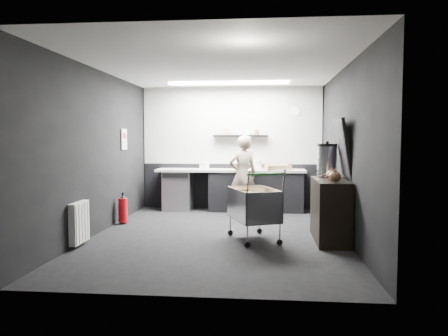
{
  "coord_description": "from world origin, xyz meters",
  "views": [
    {
      "loc": [
        0.75,
        -6.94,
        1.58
      ],
      "look_at": [
        0.05,
        0.4,
        1.07
      ],
      "focal_mm": 35.0,
      "sensor_mm": 36.0,
      "label": 1
    }
  ],
  "objects": [
    {
      "name": "radiator",
      "position": [
        -1.94,
        -0.9,
        0.35
      ],
      "size": [
        0.1,
        0.5,
        0.6
      ],
      "primitive_type": "cube",
      "color": "white",
      "rests_on": "wall_left"
    },
    {
      "name": "ceiling",
      "position": [
        0.0,
        0.0,
        2.7
      ],
      "size": [
        5.5,
        5.5,
        0.0
      ],
      "primitive_type": "plane",
      "rotation": [
        3.14,
        0.0,
        0.0
      ],
      "color": "white",
      "rests_on": "wall_back"
    },
    {
      "name": "wall_clock",
      "position": [
        1.4,
        2.72,
        2.15
      ],
      "size": [
        0.2,
        0.03,
        0.2
      ],
      "primitive_type": "cylinder",
      "rotation": [
        1.57,
        0.0,
        0.0
      ],
      "color": "white",
      "rests_on": "wall_back"
    },
    {
      "name": "prep_counter",
      "position": [
        0.14,
        2.42,
        0.46
      ],
      "size": [
        3.2,
        0.61,
        0.9
      ],
      "color": "black",
      "rests_on": "floor"
    },
    {
      "name": "person",
      "position": [
        0.3,
        1.97,
        0.82
      ],
      "size": [
        0.69,
        0.57,
        1.63
      ],
      "primitive_type": "imported",
      "rotation": [
        0.0,
        0.0,
        3.48
      ],
      "color": "#BFB397",
      "rests_on": "floor"
    },
    {
      "name": "floating_shelf",
      "position": [
        0.2,
        2.62,
        1.62
      ],
      "size": [
        1.2,
        0.22,
        0.04
      ],
      "primitive_type": "cube",
      "color": "black",
      "rests_on": "wall_back"
    },
    {
      "name": "pink_tub",
      "position": [
        0.58,
        2.42,
        1.0
      ],
      "size": [
        0.21,
        0.21,
        0.21
      ],
      "primitive_type": "cylinder",
      "color": "white",
      "rests_on": "prep_counter"
    },
    {
      "name": "cardboard_box",
      "position": [
        1.01,
        2.37,
        0.95
      ],
      "size": [
        0.6,
        0.51,
        0.1
      ],
      "primitive_type": "cube",
      "rotation": [
        0.0,
        0.0,
        0.25
      ],
      "color": "#9B7753",
      "rests_on": "prep_counter"
    },
    {
      "name": "white_container",
      "position": [
        -0.56,
        2.37,
        0.97
      ],
      "size": [
        0.2,
        0.18,
        0.15
      ],
      "primitive_type": "cube",
      "rotation": [
        0.0,
        0.0,
        -0.31
      ],
      "color": "white",
      "rests_on": "prep_counter"
    },
    {
      "name": "poster_red_band",
      "position": [
        -1.98,
        1.3,
        1.62
      ],
      "size": [
        0.02,
        0.22,
        0.1
      ],
      "primitive_type": "cube",
      "color": "red",
      "rests_on": "poster"
    },
    {
      "name": "shopping_cart",
      "position": [
        0.57,
        -0.27,
        0.52
      ],
      "size": [
        0.92,
        1.19,
        1.08
      ],
      "color": "silver",
      "rests_on": "floor"
    },
    {
      "name": "sideboard",
      "position": [
        1.76,
        -0.14,
        0.6
      ],
      "size": [
        0.54,
        1.25,
        1.88
      ],
      "color": "black",
      "rests_on": "floor"
    },
    {
      "name": "wall_left",
      "position": [
        -2.0,
        0.0,
        1.35
      ],
      "size": [
        0.0,
        5.5,
        5.5
      ],
      "primitive_type": "plane",
      "rotation": [
        1.57,
        0.0,
        1.57
      ],
      "color": "black",
      "rests_on": "floor"
    },
    {
      "name": "wall_front",
      "position": [
        0.0,
        -2.75,
        1.35
      ],
      "size": [
        5.5,
        0.0,
        5.5
      ],
      "primitive_type": "plane",
      "rotation": [
        -1.57,
        0.0,
        0.0
      ],
      "color": "black",
      "rests_on": "floor"
    },
    {
      "name": "dado_panel",
      "position": [
        0.0,
        2.73,
        0.5
      ],
      "size": [
        3.95,
        0.02,
        1.0
      ],
      "primitive_type": "cube",
      "color": "black",
      "rests_on": "wall_back"
    },
    {
      "name": "kitchen_wall_panel",
      "position": [
        0.0,
        2.73,
        1.85
      ],
      "size": [
        3.95,
        0.02,
        1.7
      ],
      "primitive_type": "cube",
      "color": "#B3B2AE",
      "rests_on": "wall_back"
    },
    {
      "name": "ceiling_strip",
      "position": [
        0.0,
        1.85,
        2.67
      ],
      "size": [
        2.4,
        0.2,
        0.04
      ],
      "primitive_type": "cube",
      "color": "white",
      "rests_on": "ceiling"
    },
    {
      "name": "fire_extinguisher",
      "position": [
        -1.85,
        0.79,
        0.27
      ],
      "size": [
        0.17,
        0.17,
        0.55
      ],
      "color": "red",
      "rests_on": "floor"
    },
    {
      "name": "poster",
      "position": [
        -1.98,
        1.3,
        1.55
      ],
      "size": [
        0.02,
        0.3,
        0.4
      ],
      "primitive_type": "cube",
      "color": "silver",
      "rests_on": "wall_left"
    },
    {
      "name": "floor",
      "position": [
        0.0,
        0.0,
        0.0
      ],
      "size": [
        5.5,
        5.5,
        0.0
      ],
      "primitive_type": "plane",
      "color": "black",
      "rests_on": "ground"
    },
    {
      "name": "wall_back",
      "position": [
        0.0,
        2.75,
        1.35
      ],
      "size": [
        5.5,
        0.0,
        5.5
      ],
      "primitive_type": "plane",
      "rotation": [
        1.57,
        0.0,
        0.0
      ],
      "color": "black",
      "rests_on": "floor"
    },
    {
      "name": "wall_right",
      "position": [
        2.0,
        0.0,
        1.35
      ],
      "size": [
        0.0,
        5.5,
        5.5
      ],
      "primitive_type": "plane",
      "rotation": [
        1.57,
        0.0,
        -1.57
      ],
      "color": "black",
      "rests_on": "floor"
    }
  ]
}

